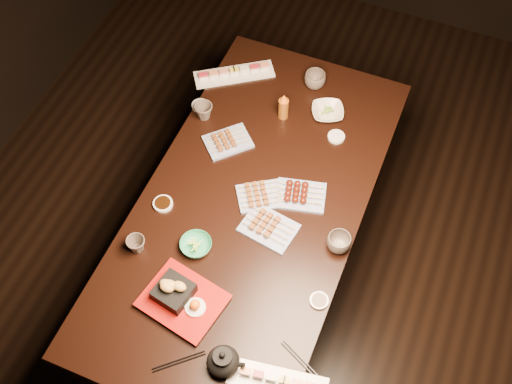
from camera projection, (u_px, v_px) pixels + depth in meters
ground at (291, 342)px, 3.13m from camera, size 5.00×5.00×0.00m
dining_table at (252, 246)px, 3.00m from camera, size 1.19×1.93×0.75m
sushi_platter_near at (278, 380)px, 2.26m from camera, size 0.37×0.16×0.04m
sushi_platter_far at (234, 72)px, 3.06m from camera, size 0.37×0.30×0.05m
yakitori_plate_center at (261, 194)px, 2.68m from camera, size 0.24×0.22×0.05m
yakitori_plate_right at (269, 226)px, 2.59m from camera, size 0.24×0.19×0.06m
yakitori_plate_left at (228, 139)px, 2.84m from camera, size 0.24×0.24×0.05m
tsukune_plate at (301, 193)px, 2.68m from camera, size 0.24×0.20×0.05m
edamame_bowl_green at (196, 245)px, 2.55m from camera, size 0.16×0.16×0.04m
edamame_bowl_cream at (328, 112)px, 2.93m from camera, size 0.19×0.19×0.04m
tempura_tray at (182, 297)px, 2.39m from camera, size 0.34×0.29×0.11m
teacup_near_left at (136, 245)px, 2.54m from camera, size 0.11×0.11×0.07m
teacup_mid_right at (339, 243)px, 2.54m from camera, size 0.11×0.11×0.08m
teacup_far_left at (204, 111)px, 2.91m from camera, size 0.10×0.10×0.08m
teacup_far_right at (315, 80)px, 3.01m from camera, size 0.10×0.10×0.08m
teapot at (223, 360)px, 2.26m from camera, size 0.16×0.16×0.12m
condiment_bottle at (284, 106)px, 2.88m from camera, size 0.05×0.05×0.14m
sauce_dish_west at (163, 204)px, 2.67m from camera, size 0.11×0.11×0.01m
sauce_dish_east at (336, 137)px, 2.87m from camera, size 0.09×0.09×0.01m
sauce_dish_se at (319, 301)px, 2.44m from camera, size 0.09×0.09×0.01m
sauce_dish_nw at (200, 106)px, 2.97m from camera, size 0.08×0.08×0.01m
chopsticks_near at (179, 361)px, 2.31m from camera, size 0.16×0.15×0.01m
chopsticks_se at (303, 362)px, 2.31m from camera, size 0.20×0.11×0.01m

